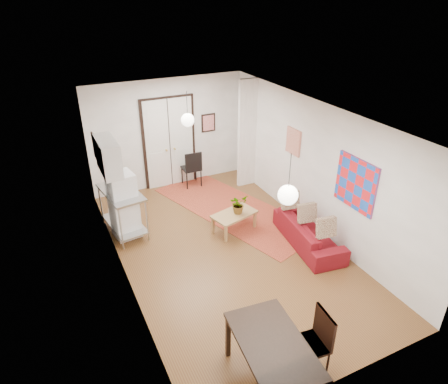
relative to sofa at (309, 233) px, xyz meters
name	(u,v)px	position (x,y,z in m)	size (l,w,h in m)	color
floor	(227,249)	(-1.66, 0.58, -0.29)	(7.00, 7.00, 0.00)	brown
ceiling	(227,115)	(-1.66, 0.58, 2.61)	(4.20, 7.00, 0.02)	silver
wall_back	(168,134)	(-1.66, 4.08, 1.16)	(4.20, 0.02, 2.90)	white
wall_front	(351,303)	(-1.66, -2.92, 1.16)	(4.20, 0.02, 2.90)	white
wall_left	(118,212)	(-3.76, 0.58, 1.16)	(0.02, 7.00, 2.90)	white
wall_right	(314,169)	(0.44, 0.58, 1.16)	(0.02, 7.00, 2.90)	white
double_doors	(169,143)	(-1.66, 4.04, 0.91)	(1.44, 0.06, 2.50)	silver
stub_partition	(247,134)	(0.19, 3.13, 1.16)	(0.50, 0.10, 2.90)	white
wall_cabinet	(108,156)	(-3.58, 2.08, 1.61)	(0.35, 1.00, 0.70)	silver
painting_popart	(356,184)	(0.42, -0.67, 1.36)	(0.05, 1.00, 1.00)	red
painting_abstract	(293,142)	(0.42, 1.38, 1.51)	(0.05, 0.50, 0.60)	beige
poster_back	(208,123)	(-0.51, 4.05, 1.31)	(0.40, 0.03, 0.50)	red
print_left	(95,147)	(-3.73, 2.58, 1.66)	(0.03, 0.44, 0.54)	#90583C
pendant_back	(188,120)	(-1.66, 2.58, 1.97)	(0.30, 0.30, 0.80)	white
pendant_front	(288,195)	(-1.66, -1.42, 1.97)	(0.30, 0.30, 0.80)	white
kilim_rug	(233,209)	(-0.77, 2.02, -0.28)	(1.64, 4.38, 0.01)	#BC4D2F
sofa	(309,233)	(0.00, 0.00, 0.00)	(0.77, 1.96, 0.57)	maroon
coffee_table	(234,216)	(-1.18, 1.17, 0.09)	(1.09, 0.78, 0.44)	#AE7F52
potted_plant	(238,204)	(-1.08, 1.17, 0.37)	(0.33, 0.38, 0.43)	#35662E
kitchen_counter	(122,205)	(-3.41, 2.20, 0.39)	(0.84, 1.41, 1.02)	#AAADAF
bowl	(123,196)	(-3.41, 1.90, 0.76)	(0.24, 0.24, 0.06)	silver
soap_bottle	(117,182)	(-3.41, 2.45, 0.84)	(0.10, 0.10, 0.21)	teal
fridge	(124,206)	(-3.41, 2.04, 0.46)	(0.53, 0.53, 1.49)	white
dining_table	(273,348)	(-2.53, -2.57, 0.44)	(0.99, 1.55, 0.82)	black
dining_chair_near	(305,335)	(-1.93, -2.47, 0.30)	(0.53, 0.71, 1.01)	#371C11
dining_chair_far	(305,335)	(-1.93, -2.47, 0.30)	(0.53, 0.71, 1.01)	#371C11
black_side_chair	(190,164)	(-1.18, 3.83, 0.32)	(0.48, 0.48, 1.02)	black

